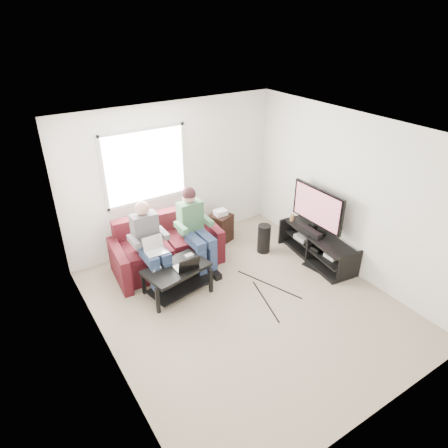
# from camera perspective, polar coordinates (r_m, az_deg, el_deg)

# --- Properties ---
(floor) EXTENTS (4.50, 4.50, 0.00)m
(floor) POSITION_cam_1_polar(r_m,az_deg,el_deg) (6.10, 3.09, -11.42)
(floor) COLOR tan
(floor) RESTS_ON ground
(ceiling) EXTENTS (4.50, 4.50, 0.00)m
(ceiling) POSITION_cam_1_polar(r_m,az_deg,el_deg) (4.87, 3.90, 12.78)
(ceiling) COLOR white
(ceiling) RESTS_ON wall_back
(wall_back) EXTENTS (4.50, 0.00, 4.50)m
(wall_back) POSITION_cam_1_polar(r_m,az_deg,el_deg) (7.12, -7.29, 6.74)
(wall_back) COLOR white
(wall_back) RESTS_ON floor
(wall_front) EXTENTS (4.50, 0.00, 4.50)m
(wall_front) POSITION_cam_1_polar(r_m,az_deg,el_deg) (4.12, 22.67, -13.60)
(wall_front) COLOR white
(wall_front) RESTS_ON floor
(wall_left) EXTENTS (0.00, 4.50, 4.50)m
(wall_left) POSITION_cam_1_polar(r_m,az_deg,el_deg) (4.64, -17.15, -7.22)
(wall_left) COLOR white
(wall_left) RESTS_ON floor
(wall_right) EXTENTS (0.00, 4.50, 4.50)m
(wall_right) POSITION_cam_1_polar(r_m,az_deg,el_deg) (6.63, 17.62, 3.90)
(wall_right) COLOR white
(wall_right) RESTS_ON floor
(window) EXTENTS (1.48, 0.04, 1.28)m
(window) POSITION_cam_1_polar(r_m,az_deg,el_deg) (6.82, -11.18, 8.12)
(window) COLOR white
(window) RESTS_ON wall_back
(sofa) EXTENTS (1.91, 1.00, 0.86)m
(sofa) POSITION_cam_1_polar(r_m,az_deg,el_deg) (6.85, -8.26, -3.46)
(sofa) COLOR #4B1219
(sofa) RESTS_ON floor
(person_left) EXTENTS (0.40, 0.71, 1.36)m
(person_left) POSITION_cam_1_polar(r_m,az_deg,el_deg) (6.25, -10.55, -2.49)
(person_left) COLOR navy
(person_left) RESTS_ON sofa
(person_right) EXTENTS (0.40, 0.71, 1.40)m
(person_right) POSITION_cam_1_polar(r_m,az_deg,el_deg) (6.52, -4.23, -0.03)
(person_right) COLOR navy
(person_right) RESTS_ON sofa
(laptop_silver) EXTENTS (0.34, 0.25, 0.24)m
(laptop_silver) POSITION_cam_1_polar(r_m,az_deg,el_deg) (6.10, -9.76, -3.49)
(laptop_silver) COLOR silver
(laptop_silver) RESTS_ON person_left
(coffee_table) EXTENTS (1.04, 0.75, 0.48)m
(coffee_table) POSITION_cam_1_polar(r_m,az_deg,el_deg) (6.15, -6.77, -7.11)
(coffee_table) COLOR black
(coffee_table) RESTS_ON floor
(laptop_black) EXTENTS (0.39, 0.32, 0.24)m
(laptop_black) POSITION_cam_1_polar(r_m,az_deg,el_deg) (6.00, -5.53, -5.25)
(laptop_black) COLOR black
(laptop_black) RESTS_ON coffee_table
(controller_a) EXTENTS (0.16, 0.12, 0.04)m
(controller_a) POSITION_cam_1_polar(r_m,az_deg,el_deg) (6.07, -9.73, -6.24)
(controller_a) COLOR silver
(controller_a) RESTS_ON coffee_table
(controller_b) EXTENTS (0.15, 0.10, 0.04)m
(controller_b) POSITION_cam_1_polar(r_m,az_deg,el_deg) (6.17, -8.43, -5.47)
(controller_b) COLOR black
(controller_b) RESTS_ON coffee_table
(controller_c) EXTENTS (0.15, 0.10, 0.04)m
(controller_c) POSITION_cam_1_polar(r_m,az_deg,el_deg) (6.29, -5.02, -4.54)
(controller_c) COLOR gray
(controller_c) RESTS_ON coffee_table
(tv_stand) EXTENTS (0.65, 1.56, 0.50)m
(tv_stand) POSITION_cam_1_polar(r_m,az_deg,el_deg) (7.16, 13.13, -3.34)
(tv_stand) COLOR black
(tv_stand) RESTS_ON floor
(tv) EXTENTS (0.12, 1.10, 0.81)m
(tv) POSITION_cam_1_polar(r_m,az_deg,el_deg) (6.87, 13.19, 2.23)
(tv) COLOR black
(tv) RESTS_ON tv_stand
(soundbar) EXTENTS (0.12, 0.50, 0.10)m
(soundbar) POSITION_cam_1_polar(r_m,az_deg,el_deg) (6.98, 12.14, -1.01)
(soundbar) COLOR black
(soundbar) RESTS_ON tv_stand
(drink_cup) EXTENTS (0.08, 0.08, 0.12)m
(drink_cup) POSITION_cam_1_polar(r_m,az_deg,el_deg) (7.35, 9.71, 0.91)
(drink_cup) COLOR #9B6A42
(drink_cup) RESTS_ON tv_stand
(console_white) EXTENTS (0.30, 0.22, 0.06)m
(console_white) POSITION_cam_1_polar(r_m,az_deg,el_deg) (6.90, 15.51, -4.28)
(console_white) COLOR silver
(console_white) RESTS_ON tv_stand
(console_grey) EXTENTS (0.34, 0.26, 0.08)m
(console_grey) POSITION_cam_1_polar(r_m,az_deg,el_deg) (7.30, 11.56, -1.78)
(console_grey) COLOR gray
(console_grey) RESTS_ON tv_stand
(console_black) EXTENTS (0.38, 0.30, 0.07)m
(console_black) POSITION_cam_1_polar(r_m,az_deg,el_deg) (7.10, 13.47, -3.00)
(console_black) COLOR black
(console_black) RESTS_ON tv_stand
(subwoofer) EXTENTS (0.23, 0.23, 0.53)m
(subwoofer) POSITION_cam_1_polar(r_m,az_deg,el_deg) (7.20, 5.72, -2.09)
(subwoofer) COLOR black
(subwoofer) RESTS_ON floor
(keyboard_floor) EXTENTS (0.24, 0.51, 0.03)m
(keyboard_floor) POSITION_cam_1_polar(r_m,az_deg,el_deg) (7.01, 12.99, -6.17)
(keyboard_floor) COLOR black
(keyboard_floor) RESTS_ON floor
(end_table) EXTENTS (0.36, 0.36, 0.64)m
(end_table) POSITION_cam_1_polar(r_m,az_deg,el_deg) (7.51, -0.48, -0.40)
(end_table) COLOR black
(end_table) RESTS_ON floor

